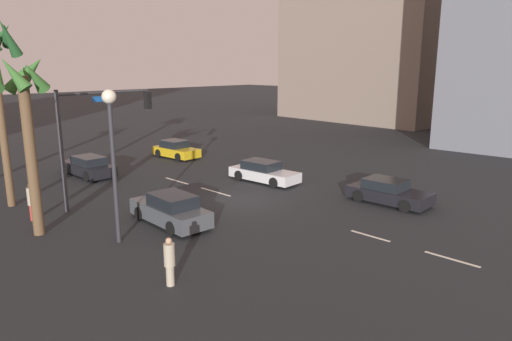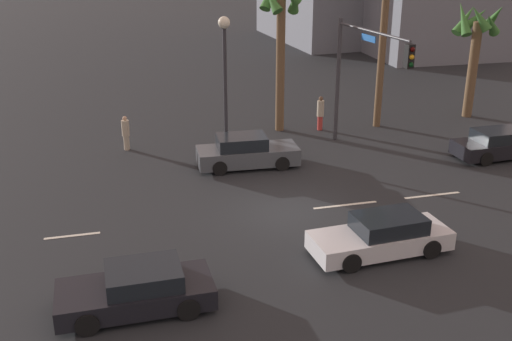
{
  "view_description": "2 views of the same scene",
  "coord_description": "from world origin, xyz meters",
  "px_view_note": "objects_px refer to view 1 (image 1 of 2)",
  "views": [
    {
      "loc": [
        -17.29,
        16.72,
        7.12
      ],
      "look_at": [
        -0.58,
        -0.45,
        1.65
      ],
      "focal_mm": 32.29,
      "sensor_mm": 36.0,
      "label": 1
    },
    {
      "loc": [
        -6.42,
        -19.84,
        9.83
      ],
      "look_at": [
        -1.17,
        0.4,
        1.62
      ],
      "focal_mm": 42.94,
      "sensor_mm": 36.0,
      "label": 2
    }
  ],
  "objects_px": {
    "car_2": "(388,192)",
    "car_3": "(88,167)",
    "pedestrian_0": "(32,201)",
    "car_4": "(171,210)",
    "palm_tree_1": "(23,107)",
    "traffic_signal": "(96,125)",
    "building_1": "(382,7)",
    "pedestrian_1": "(170,261)",
    "car_1": "(263,172)",
    "car_0": "(176,150)",
    "streetlamp": "(112,138)"
  },
  "relations": [
    {
      "from": "car_4",
      "to": "pedestrian_1",
      "type": "relative_size",
      "value": 2.72
    },
    {
      "from": "pedestrian_1",
      "to": "palm_tree_1",
      "type": "distance_m",
      "value": 9.36
    },
    {
      "from": "car_4",
      "to": "building_1",
      "type": "distance_m",
      "value": 50.9
    },
    {
      "from": "pedestrian_1",
      "to": "pedestrian_0",
      "type": "bearing_deg",
      "value": 3.57
    },
    {
      "from": "streetlamp",
      "to": "pedestrian_0",
      "type": "xyz_separation_m",
      "value": [
        5.35,
        1.42,
        -3.41
      ]
    },
    {
      "from": "car_3",
      "to": "pedestrian_1",
      "type": "bearing_deg",
      "value": 162.15
    },
    {
      "from": "car_1",
      "to": "car_4",
      "type": "height_order",
      "value": "car_4"
    },
    {
      "from": "car_2",
      "to": "pedestrian_1",
      "type": "bearing_deg",
      "value": 87.93
    },
    {
      "from": "car_3",
      "to": "building_1",
      "type": "xyz_separation_m",
      "value": [
        4.28,
        -44.43,
        14.1
      ]
    },
    {
      "from": "car_1",
      "to": "palm_tree_1",
      "type": "relative_size",
      "value": 0.61
    },
    {
      "from": "pedestrian_1",
      "to": "car_1",
      "type": "bearing_deg",
      "value": -59.0
    },
    {
      "from": "car_4",
      "to": "palm_tree_1",
      "type": "xyz_separation_m",
      "value": [
        3.01,
        4.86,
        4.83
      ]
    },
    {
      "from": "streetlamp",
      "to": "traffic_signal",
      "type": "bearing_deg",
      "value": -21.53
    },
    {
      "from": "car_3",
      "to": "car_4",
      "type": "bearing_deg",
      "value": 171.35
    },
    {
      "from": "car_2",
      "to": "pedestrian_1",
      "type": "height_order",
      "value": "pedestrian_1"
    },
    {
      "from": "streetlamp",
      "to": "palm_tree_1",
      "type": "bearing_deg",
      "value": 31.31
    },
    {
      "from": "car_3",
      "to": "pedestrian_0",
      "type": "xyz_separation_m",
      "value": [
        -6.72,
        6.04,
        0.34
      ]
    },
    {
      "from": "palm_tree_1",
      "to": "building_1",
      "type": "relative_size",
      "value": 0.26
    },
    {
      "from": "traffic_signal",
      "to": "building_1",
      "type": "relative_size",
      "value": 0.2
    },
    {
      "from": "building_1",
      "to": "pedestrian_1",
      "type": "bearing_deg",
      "value": 116.61
    },
    {
      "from": "car_3",
      "to": "traffic_signal",
      "type": "xyz_separation_m",
      "value": [
        -6.25,
        2.33,
        3.52
      ]
    },
    {
      "from": "car_2",
      "to": "pedestrian_1",
      "type": "distance_m",
      "value": 13.62
    },
    {
      "from": "traffic_signal",
      "to": "streetlamp",
      "type": "height_order",
      "value": "streetlamp"
    },
    {
      "from": "palm_tree_1",
      "to": "building_1",
      "type": "distance_m",
      "value": 53.51
    },
    {
      "from": "car_1",
      "to": "pedestrian_0",
      "type": "xyz_separation_m",
      "value": [
        2.64,
        13.01,
        0.35
      ]
    },
    {
      "from": "pedestrian_1",
      "to": "palm_tree_1",
      "type": "height_order",
      "value": "palm_tree_1"
    },
    {
      "from": "car_2",
      "to": "car_3",
      "type": "bearing_deg",
      "value": 25.38
    },
    {
      "from": "streetlamp",
      "to": "palm_tree_1",
      "type": "relative_size",
      "value": 0.82
    },
    {
      "from": "traffic_signal",
      "to": "palm_tree_1",
      "type": "relative_size",
      "value": 0.79
    },
    {
      "from": "pedestrian_0",
      "to": "car_0",
      "type": "bearing_deg",
      "value": -61.05
    },
    {
      "from": "car_1",
      "to": "pedestrian_1",
      "type": "height_order",
      "value": "pedestrian_1"
    },
    {
      "from": "car_1",
      "to": "car_2",
      "type": "height_order",
      "value": "car_1"
    },
    {
      "from": "traffic_signal",
      "to": "pedestrian_1",
      "type": "relative_size",
      "value": 3.6
    },
    {
      "from": "car_2",
      "to": "car_4",
      "type": "height_order",
      "value": "car_4"
    },
    {
      "from": "car_2",
      "to": "pedestrian_0",
      "type": "distance_m",
      "value": 17.74
    },
    {
      "from": "car_2",
      "to": "pedestrian_1",
      "type": "xyz_separation_m",
      "value": [
        0.49,
        13.61,
        0.28
      ]
    },
    {
      "from": "traffic_signal",
      "to": "building_1",
      "type": "height_order",
      "value": "building_1"
    },
    {
      "from": "pedestrian_0",
      "to": "traffic_signal",
      "type": "bearing_deg",
      "value": -82.79
    },
    {
      "from": "pedestrian_0",
      "to": "palm_tree_1",
      "type": "xyz_separation_m",
      "value": [
        -2.03,
        0.61,
        4.53
      ]
    },
    {
      "from": "traffic_signal",
      "to": "palm_tree_1",
      "type": "bearing_deg",
      "value": 120.0
    },
    {
      "from": "car_1",
      "to": "pedestrian_0",
      "type": "bearing_deg",
      "value": 78.54
    },
    {
      "from": "car_0",
      "to": "pedestrian_1",
      "type": "height_order",
      "value": "pedestrian_1"
    },
    {
      "from": "car_0",
      "to": "car_1",
      "type": "height_order",
      "value": "car_0"
    },
    {
      "from": "car_2",
      "to": "traffic_signal",
      "type": "distance_m",
      "value": 15.66
    },
    {
      "from": "car_0",
      "to": "palm_tree_1",
      "type": "relative_size",
      "value": 0.53
    },
    {
      "from": "car_2",
      "to": "traffic_signal",
      "type": "bearing_deg",
      "value": 43.64
    },
    {
      "from": "traffic_signal",
      "to": "pedestrian_1",
      "type": "height_order",
      "value": "traffic_signal"
    },
    {
      "from": "traffic_signal",
      "to": "building_1",
      "type": "distance_m",
      "value": 49.08
    },
    {
      "from": "pedestrian_0",
      "to": "streetlamp",
      "type": "bearing_deg",
      "value": -165.19
    },
    {
      "from": "pedestrian_0",
      "to": "building_1",
      "type": "distance_m",
      "value": 53.45
    }
  ]
}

